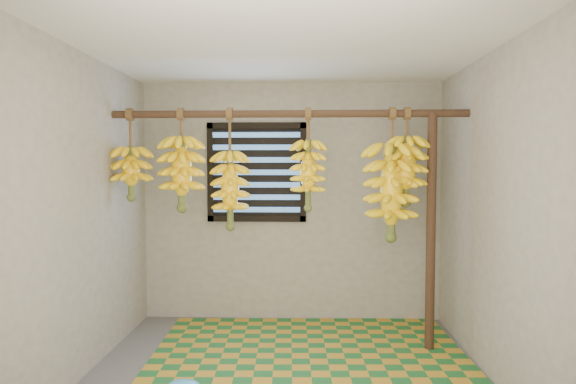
{
  "coord_description": "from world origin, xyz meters",
  "views": [
    {
      "loc": [
        0.14,
        -3.36,
        1.56
      ],
      "look_at": [
        0.0,
        0.55,
        1.35
      ],
      "focal_mm": 30.0,
      "sensor_mm": 36.0,
      "label": 1
    }
  ],
  "objects_px": {
    "banana_bunch_a": "(131,173)",
    "banana_bunch_d": "(308,175)",
    "support_post": "(431,233)",
    "woven_mat": "(310,359)",
    "banana_bunch_b": "(182,173)",
    "banana_bunch_c": "(230,190)",
    "banana_bunch_f": "(406,171)",
    "banana_bunch_e": "(391,192)"
  },
  "relations": [
    {
      "from": "banana_bunch_a",
      "to": "banana_bunch_d",
      "type": "bearing_deg",
      "value": -0.0
    },
    {
      "from": "support_post",
      "to": "banana_bunch_a",
      "type": "bearing_deg",
      "value": 180.0
    },
    {
      "from": "banana_bunch_a",
      "to": "banana_bunch_d",
      "type": "relative_size",
      "value": 0.9
    },
    {
      "from": "woven_mat",
      "to": "banana_bunch_a",
      "type": "bearing_deg",
      "value": 170.32
    },
    {
      "from": "banana_bunch_b",
      "to": "banana_bunch_c",
      "type": "bearing_deg",
      "value": -0.0
    },
    {
      "from": "support_post",
      "to": "banana_bunch_f",
      "type": "relative_size",
      "value": 2.45
    },
    {
      "from": "banana_bunch_a",
      "to": "banana_bunch_b",
      "type": "height_order",
      "value": "same"
    },
    {
      "from": "banana_bunch_e",
      "to": "banana_bunch_b",
      "type": "bearing_deg",
      "value": -180.0
    },
    {
      "from": "banana_bunch_c",
      "to": "woven_mat",
      "type": "bearing_deg",
      "value": -21.06
    },
    {
      "from": "support_post",
      "to": "banana_bunch_a",
      "type": "distance_m",
      "value": 2.6
    },
    {
      "from": "support_post",
      "to": "woven_mat",
      "type": "relative_size",
      "value": 0.77
    },
    {
      "from": "banana_bunch_a",
      "to": "banana_bunch_d",
      "type": "height_order",
      "value": "same"
    },
    {
      "from": "banana_bunch_b",
      "to": "banana_bunch_d",
      "type": "xyz_separation_m",
      "value": [
        1.08,
        0.0,
        -0.01
      ]
    },
    {
      "from": "woven_mat",
      "to": "banana_bunch_a",
      "type": "relative_size",
      "value": 3.33
    },
    {
      "from": "banana_bunch_c",
      "to": "banana_bunch_e",
      "type": "distance_m",
      "value": 1.36
    },
    {
      "from": "support_post",
      "to": "banana_bunch_c",
      "type": "xyz_separation_m",
      "value": [
        -1.7,
        -0.0,
        0.36
      ]
    },
    {
      "from": "banana_bunch_e",
      "to": "banana_bunch_f",
      "type": "bearing_deg",
      "value": -0.0
    },
    {
      "from": "support_post",
      "to": "banana_bunch_b",
      "type": "height_order",
      "value": "banana_bunch_b"
    },
    {
      "from": "woven_mat",
      "to": "banana_bunch_d",
      "type": "relative_size",
      "value": 2.99
    },
    {
      "from": "banana_bunch_a",
      "to": "banana_bunch_c",
      "type": "relative_size",
      "value": 0.76
    },
    {
      "from": "banana_bunch_c",
      "to": "banana_bunch_d",
      "type": "xyz_separation_m",
      "value": [
        0.66,
        0.0,
        0.13
      ]
    },
    {
      "from": "banana_bunch_e",
      "to": "banana_bunch_a",
      "type": "bearing_deg",
      "value": 180.0
    },
    {
      "from": "banana_bunch_a",
      "to": "woven_mat",
      "type": "bearing_deg",
      "value": -9.68
    },
    {
      "from": "banana_bunch_a",
      "to": "banana_bunch_f",
      "type": "relative_size",
      "value": 0.95
    },
    {
      "from": "support_post",
      "to": "banana_bunch_d",
      "type": "height_order",
      "value": "banana_bunch_d"
    },
    {
      "from": "support_post",
      "to": "banana_bunch_b",
      "type": "xyz_separation_m",
      "value": [
        -2.11,
        0.0,
        0.5
      ]
    },
    {
      "from": "woven_mat",
      "to": "banana_bunch_e",
      "type": "bearing_deg",
      "value": 20.77
    },
    {
      "from": "banana_bunch_c",
      "to": "banana_bunch_e",
      "type": "xyz_separation_m",
      "value": [
        1.36,
        0.0,
        -0.02
      ]
    },
    {
      "from": "woven_mat",
      "to": "banana_bunch_a",
      "type": "height_order",
      "value": "banana_bunch_a"
    },
    {
      "from": "woven_mat",
      "to": "banana_bunch_b",
      "type": "height_order",
      "value": "banana_bunch_b"
    },
    {
      "from": "banana_bunch_c",
      "to": "banana_bunch_f",
      "type": "relative_size",
      "value": 1.25
    },
    {
      "from": "woven_mat",
      "to": "banana_bunch_e",
      "type": "relative_size",
      "value": 2.33
    },
    {
      "from": "banana_bunch_f",
      "to": "support_post",
      "type": "bearing_deg",
      "value": 0.0
    },
    {
      "from": "banana_bunch_e",
      "to": "banana_bunch_f",
      "type": "distance_m",
      "value": 0.22
    },
    {
      "from": "woven_mat",
      "to": "banana_bunch_a",
      "type": "distance_m",
      "value": 2.16
    },
    {
      "from": "woven_mat",
      "to": "banana_bunch_b",
      "type": "distance_m",
      "value": 1.87
    },
    {
      "from": "banana_bunch_b",
      "to": "support_post",
      "type": "bearing_deg",
      "value": 0.0
    },
    {
      "from": "support_post",
      "to": "banana_bunch_e",
      "type": "bearing_deg",
      "value": 180.0
    },
    {
      "from": "banana_bunch_d",
      "to": "banana_bunch_a",
      "type": "bearing_deg",
      "value": 180.0
    },
    {
      "from": "woven_mat",
      "to": "banana_bunch_c",
      "type": "relative_size",
      "value": 2.52
    },
    {
      "from": "woven_mat",
      "to": "banana_bunch_c",
      "type": "xyz_separation_m",
      "value": [
        -0.68,
        0.26,
        1.36
      ]
    },
    {
      "from": "woven_mat",
      "to": "banana_bunch_d",
      "type": "distance_m",
      "value": 1.5
    }
  ]
}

